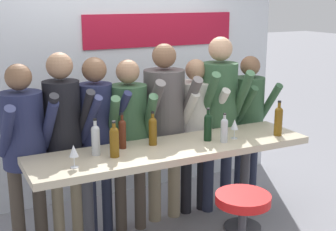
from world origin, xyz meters
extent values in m
cube|color=silver|center=(0.00, 1.41, 1.34)|extent=(4.07, 0.10, 2.68)
cube|color=#B2142D|center=(0.54, 1.35, 1.82)|extent=(1.79, 0.02, 0.36)
cube|color=beige|center=(0.00, 0.00, 0.92)|extent=(2.47, 0.62, 0.06)
cylinder|color=#333338|center=(-0.76, 0.00, 0.47)|extent=(0.09, 0.09, 0.89)
cylinder|color=#333338|center=(0.76, 0.00, 0.47)|extent=(0.09, 0.09, 0.89)
cylinder|color=#333338|center=(0.76, 0.00, 0.01)|extent=(0.36, 0.36, 0.02)
cylinder|color=red|center=(0.20, -0.75, 0.72)|extent=(0.42, 0.42, 0.07)
cylinder|color=#473D33|center=(-1.25, 0.47, 0.40)|extent=(0.11, 0.11, 0.80)
cylinder|color=#473D33|center=(-1.05, 0.50, 0.40)|extent=(0.11, 0.11, 0.80)
cylinder|color=#23284C|center=(-1.15, 0.48, 1.12)|extent=(0.40, 0.40, 0.63)
sphere|color=brown|center=(-1.15, 0.48, 1.56)|extent=(0.22, 0.22, 0.22)
cylinder|color=#23284C|center=(-1.30, 0.31, 1.16)|extent=(0.13, 0.39, 0.49)
cylinder|color=#23284C|center=(-0.96, 0.35, 1.16)|extent=(0.13, 0.39, 0.49)
cylinder|color=gray|center=(-0.89, 0.51, 0.42)|extent=(0.10, 0.10, 0.83)
cylinder|color=gray|center=(-0.72, 0.52, 0.42)|extent=(0.10, 0.10, 0.83)
cylinder|color=black|center=(-0.80, 0.52, 1.16)|extent=(0.33, 0.33, 0.66)
sphere|color=#9E7556|center=(-0.80, 0.52, 1.62)|extent=(0.23, 0.23, 0.23)
cylinder|color=black|center=(-0.95, 0.35, 1.21)|extent=(0.10, 0.39, 0.50)
cylinder|color=black|center=(-0.65, 0.37, 1.21)|extent=(0.10, 0.39, 0.50)
cylinder|color=#23283D|center=(-0.58, 0.51, 0.40)|extent=(0.10, 0.10, 0.80)
cylinder|color=#23283D|center=(-0.42, 0.55, 0.40)|extent=(0.10, 0.10, 0.80)
cylinder|color=#23284C|center=(-0.50, 0.53, 1.12)|extent=(0.36, 0.36, 0.64)
sphere|color=brown|center=(-0.50, 0.53, 1.57)|extent=(0.22, 0.22, 0.22)
cylinder|color=#23284C|center=(-0.61, 0.35, 1.17)|extent=(0.14, 0.38, 0.48)
cylinder|color=#23284C|center=(-0.33, 0.41, 1.17)|extent=(0.14, 0.38, 0.48)
cylinder|color=#473D33|center=(-0.30, 0.49, 0.39)|extent=(0.11, 0.11, 0.79)
cylinder|color=#473D33|center=(-0.12, 0.45, 0.39)|extent=(0.11, 0.11, 0.79)
cylinder|color=#335638|center=(-0.21, 0.47, 1.10)|extent=(0.40, 0.40, 0.63)
sphere|color=#9E7556|center=(-0.21, 0.47, 1.54)|extent=(0.21, 0.21, 0.21)
cylinder|color=#335638|center=(-0.40, 0.35, 1.15)|extent=(0.15, 0.38, 0.48)
cylinder|color=#335638|center=(-0.08, 0.29, 1.15)|extent=(0.15, 0.38, 0.48)
cylinder|color=gray|center=(0.08, 0.54, 0.42)|extent=(0.13, 0.13, 0.85)
cylinder|color=gray|center=(0.29, 0.54, 0.42)|extent=(0.13, 0.13, 0.85)
cylinder|color=#514C4C|center=(0.18, 0.54, 1.18)|extent=(0.40, 0.40, 0.67)
sphere|color=brown|center=(0.18, 0.54, 1.65)|extent=(0.23, 0.23, 0.23)
cylinder|color=#514C4C|center=(-0.01, 0.38, 1.23)|extent=(0.10, 0.41, 0.52)
cylinder|color=#514C4C|center=(0.37, 0.37, 1.23)|extent=(0.10, 0.41, 0.52)
cylinder|color=black|center=(0.44, 0.55, 0.38)|extent=(0.11, 0.11, 0.77)
cylinder|color=black|center=(0.63, 0.55, 0.38)|extent=(0.11, 0.11, 0.77)
cylinder|color=beige|center=(0.53, 0.55, 1.07)|extent=(0.35, 0.35, 0.61)
sphere|color=#9E7556|center=(0.53, 0.55, 1.49)|extent=(0.21, 0.21, 0.21)
cylinder|color=beige|center=(0.37, 0.40, 1.11)|extent=(0.09, 0.36, 0.47)
cylinder|color=beige|center=(0.70, 0.40, 1.11)|extent=(0.09, 0.36, 0.47)
cylinder|color=#23283D|center=(0.66, 0.48, 0.43)|extent=(0.11, 0.11, 0.87)
cylinder|color=#23283D|center=(0.85, 0.45, 0.43)|extent=(0.11, 0.11, 0.87)
cylinder|color=#335638|center=(0.76, 0.46, 1.21)|extent=(0.42, 0.42, 0.69)
sphere|color=tan|center=(0.76, 0.46, 1.69)|extent=(0.24, 0.24, 0.24)
cylinder|color=#335638|center=(0.56, 0.33, 1.26)|extent=(0.16, 0.41, 0.53)
cylinder|color=#335638|center=(0.89, 0.27, 1.26)|extent=(0.16, 0.41, 0.53)
cylinder|color=#23283D|center=(1.09, 0.54, 0.38)|extent=(0.10, 0.10, 0.76)
cylinder|color=#23283D|center=(1.26, 0.54, 0.38)|extent=(0.10, 0.10, 0.76)
cylinder|color=#335638|center=(1.18, 0.54, 1.07)|extent=(0.32, 0.32, 0.60)
sphere|color=brown|center=(1.18, 0.54, 1.49)|extent=(0.21, 0.21, 0.21)
cylinder|color=#335638|center=(1.02, 0.39, 1.11)|extent=(0.08, 0.36, 0.47)
cylinder|color=#335638|center=(1.33, 0.39, 1.11)|extent=(0.08, 0.36, 0.47)
cylinder|color=black|center=(0.35, 0.01, 1.05)|extent=(0.07, 0.07, 0.21)
sphere|color=black|center=(0.35, 0.01, 1.15)|extent=(0.07, 0.07, 0.07)
cylinder|color=black|center=(0.35, 0.01, 1.19)|extent=(0.03, 0.03, 0.07)
cylinder|color=black|center=(0.35, 0.01, 1.23)|extent=(0.03, 0.03, 0.02)
cylinder|color=#B7BCC1|center=(-0.65, 0.08, 1.05)|extent=(0.07, 0.07, 0.21)
sphere|color=#B7BCC1|center=(-0.65, 0.08, 1.16)|extent=(0.07, 0.07, 0.07)
cylinder|color=#B7BCC1|center=(-0.65, 0.08, 1.20)|extent=(0.03, 0.03, 0.08)
cylinder|color=black|center=(-0.65, 0.08, 1.24)|extent=(0.03, 0.03, 0.02)
cylinder|color=#B7BCC1|center=(0.46, -0.09, 1.04)|extent=(0.06, 0.06, 0.18)
sphere|color=#B7BCC1|center=(0.46, -0.09, 1.13)|extent=(0.06, 0.06, 0.06)
cylinder|color=#B7BCC1|center=(0.46, -0.09, 1.16)|extent=(0.02, 0.02, 0.06)
cylinder|color=black|center=(0.46, -0.09, 1.20)|extent=(0.03, 0.03, 0.01)
cylinder|color=brown|center=(1.01, -0.14, 1.06)|extent=(0.07, 0.07, 0.23)
sphere|color=brown|center=(1.01, -0.14, 1.18)|extent=(0.07, 0.07, 0.07)
cylinder|color=brown|center=(1.01, -0.14, 1.22)|extent=(0.03, 0.03, 0.08)
cylinder|color=black|center=(1.01, -0.14, 1.27)|extent=(0.03, 0.03, 0.02)
cylinder|color=brown|center=(-0.54, -0.03, 1.05)|extent=(0.08, 0.08, 0.21)
sphere|color=brown|center=(-0.54, -0.03, 1.15)|extent=(0.08, 0.08, 0.08)
cylinder|color=brown|center=(-0.54, -0.03, 1.19)|extent=(0.03, 0.03, 0.07)
cylinder|color=black|center=(-0.54, -0.03, 1.23)|extent=(0.03, 0.03, 0.02)
cylinder|color=brown|center=(-0.13, 0.11, 1.05)|extent=(0.07, 0.07, 0.21)
sphere|color=brown|center=(-0.13, 0.11, 1.15)|extent=(0.07, 0.07, 0.07)
cylinder|color=brown|center=(-0.13, 0.11, 1.19)|extent=(0.03, 0.03, 0.07)
cylinder|color=black|center=(-0.13, 0.11, 1.23)|extent=(0.03, 0.03, 0.02)
cylinder|color=#4C1E0F|center=(-0.40, 0.15, 1.05)|extent=(0.06, 0.06, 0.22)
sphere|color=#4C1E0F|center=(-0.40, 0.15, 1.16)|extent=(0.06, 0.06, 0.06)
cylinder|color=#4C1E0F|center=(-0.40, 0.15, 1.20)|extent=(0.02, 0.02, 0.08)
cylinder|color=black|center=(-0.40, 0.15, 1.25)|extent=(0.03, 0.03, 0.02)
cylinder|color=silver|center=(-0.89, -0.12, 0.95)|extent=(0.06, 0.06, 0.01)
cylinder|color=silver|center=(-0.89, -0.12, 0.99)|extent=(0.01, 0.01, 0.08)
cone|color=silver|center=(-0.89, -0.12, 1.08)|extent=(0.07, 0.07, 0.09)
cylinder|color=silver|center=(0.60, -0.05, 0.95)|extent=(0.06, 0.06, 0.01)
cylinder|color=silver|center=(0.60, -0.05, 0.99)|extent=(0.01, 0.01, 0.08)
cone|color=silver|center=(0.60, -0.05, 1.08)|extent=(0.07, 0.07, 0.09)
camera|label=1|loc=(-1.74, -3.37, 2.19)|focal=50.00mm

